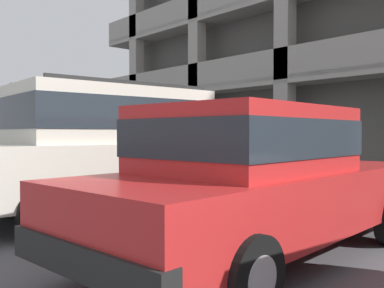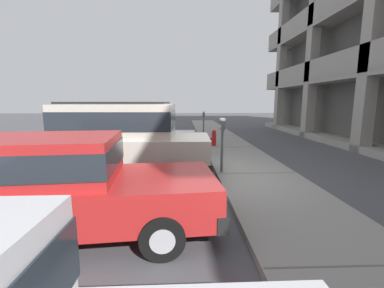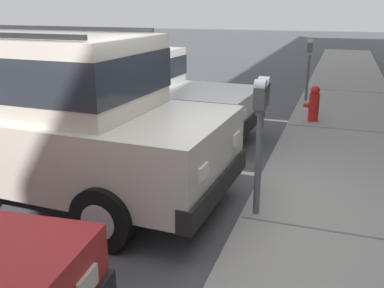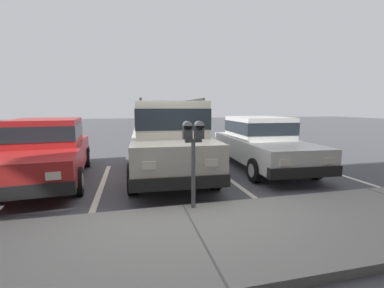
# 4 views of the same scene
# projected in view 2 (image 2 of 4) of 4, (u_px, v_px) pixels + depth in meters

# --- Properties ---
(ground_plane) EXTENTS (80.00, 80.00, 0.10)m
(ground_plane) POSITION_uv_depth(u_px,v_px,m) (209.00, 180.00, 6.95)
(ground_plane) COLOR #4C4C51
(sidewalk) EXTENTS (40.00, 2.20, 0.12)m
(sidewalk) POSITION_uv_depth(u_px,v_px,m) (257.00, 175.00, 6.98)
(sidewalk) COLOR gray
(sidewalk) RESTS_ON ground_plane
(parking_stall_lines) EXTENTS (12.64, 4.80, 0.01)m
(parking_stall_lines) POSITION_uv_depth(u_px,v_px,m) (150.00, 200.00, 5.35)
(parking_stall_lines) COLOR silver
(parking_stall_lines) RESTS_ON ground_plane
(silver_suv) EXTENTS (2.15, 4.85, 2.03)m
(silver_suv) POSITION_uv_depth(u_px,v_px,m) (119.00, 138.00, 6.78)
(silver_suv) COLOR beige
(silver_suv) RESTS_ON ground_plane
(red_sedan) EXTENTS (2.01, 4.57, 1.54)m
(red_sedan) POSITION_uv_depth(u_px,v_px,m) (133.00, 134.00, 9.65)
(red_sedan) COLOR silver
(red_sedan) RESTS_ON ground_plane
(dark_hatchback) EXTENTS (2.14, 4.62, 1.54)m
(dark_hatchback) POSITION_uv_depth(u_px,v_px,m) (62.00, 184.00, 3.84)
(dark_hatchback) COLOR red
(dark_hatchback) RESTS_ON ground_plane
(parking_meter_near) EXTENTS (0.35, 0.12, 1.49)m
(parking_meter_near) POSITION_uv_depth(u_px,v_px,m) (222.00, 132.00, 6.91)
(parking_meter_near) COLOR #595B60
(parking_meter_near) RESTS_ON sidewalk
(parking_meter_far) EXTENTS (0.15, 0.12, 1.43)m
(parking_meter_far) POSITION_uv_depth(u_px,v_px,m) (204.00, 121.00, 13.10)
(parking_meter_far) COLOR #595B60
(parking_meter_far) RESTS_ON sidewalk
(fire_hydrant) EXTENTS (0.30, 0.30, 0.70)m
(fire_hydrant) POSITION_uv_depth(u_px,v_px,m) (214.00, 138.00, 11.28)
(fire_hydrant) COLOR red
(fire_hydrant) RESTS_ON sidewalk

